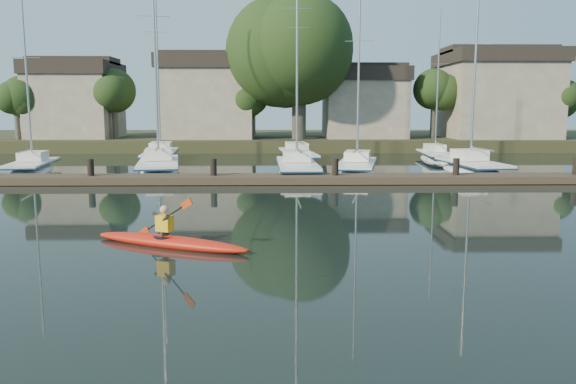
{
  "coord_description": "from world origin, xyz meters",
  "views": [
    {
      "loc": [
        0.15,
        -13.47,
        3.66
      ],
      "look_at": [
        0.46,
        2.93,
        1.2
      ],
      "focal_mm": 35.0,
      "sensor_mm": 36.0,
      "label": 1
    }
  ],
  "objects_px": {
    "sailboat_0": "(32,175)",
    "sailboat_7": "(435,162)",
    "sailboat_5": "(161,163)",
    "sailboat_1": "(159,175)",
    "sailboat_4": "(471,176)",
    "sailboat_2": "(297,177)",
    "dock": "(275,179)",
    "kayak": "(169,239)",
    "sailboat_6": "(298,162)",
    "sailboat_3": "(357,176)"
  },
  "relations": [
    {
      "from": "sailboat_1",
      "to": "sailboat_4",
      "type": "height_order",
      "value": "sailboat_1"
    },
    {
      "from": "sailboat_2",
      "to": "sailboat_7",
      "type": "bearing_deg",
      "value": 37.67
    },
    {
      "from": "sailboat_5",
      "to": "sailboat_0",
      "type": "bearing_deg",
      "value": -135.72
    },
    {
      "from": "sailboat_4",
      "to": "dock",
      "type": "bearing_deg",
      "value": -164.46
    },
    {
      "from": "sailboat_3",
      "to": "sailboat_7",
      "type": "relative_size",
      "value": 1.1
    },
    {
      "from": "sailboat_4",
      "to": "sailboat_7",
      "type": "bearing_deg",
      "value": 83.26
    },
    {
      "from": "kayak",
      "to": "sailboat_4",
      "type": "distance_m",
      "value": 22.19
    },
    {
      "from": "sailboat_1",
      "to": "sailboat_2",
      "type": "height_order",
      "value": "sailboat_2"
    },
    {
      "from": "sailboat_2",
      "to": "sailboat_4",
      "type": "height_order",
      "value": "sailboat_2"
    },
    {
      "from": "sailboat_7",
      "to": "sailboat_4",
      "type": "bearing_deg",
      "value": -86.74
    },
    {
      "from": "kayak",
      "to": "dock",
      "type": "height_order",
      "value": "kayak"
    },
    {
      "from": "sailboat_2",
      "to": "sailboat_4",
      "type": "distance_m",
      "value": 10.07
    },
    {
      "from": "dock",
      "to": "sailboat_5",
      "type": "bearing_deg",
      "value": 123.29
    },
    {
      "from": "sailboat_3",
      "to": "sailboat_6",
      "type": "relative_size",
      "value": 0.81
    },
    {
      "from": "dock",
      "to": "sailboat_0",
      "type": "relative_size",
      "value": 2.99
    },
    {
      "from": "sailboat_0",
      "to": "sailboat_6",
      "type": "height_order",
      "value": "sailboat_6"
    },
    {
      "from": "sailboat_4",
      "to": "sailboat_2",
      "type": "bearing_deg",
      "value": 175.91
    },
    {
      "from": "dock",
      "to": "sailboat_4",
      "type": "bearing_deg",
      "value": 21.14
    },
    {
      "from": "dock",
      "to": "sailboat_2",
      "type": "distance_m",
      "value": 4.32
    },
    {
      "from": "sailboat_0",
      "to": "sailboat_6",
      "type": "distance_m",
      "value": 17.34
    },
    {
      "from": "sailboat_6",
      "to": "dock",
      "type": "bearing_deg",
      "value": -102.15
    },
    {
      "from": "sailboat_5",
      "to": "sailboat_6",
      "type": "relative_size",
      "value": 0.97
    },
    {
      "from": "sailboat_0",
      "to": "sailboat_5",
      "type": "relative_size",
      "value": 0.74
    },
    {
      "from": "kayak",
      "to": "dock",
      "type": "relative_size",
      "value": 0.14
    },
    {
      "from": "dock",
      "to": "sailboat_1",
      "type": "distance_m",
      "value": 8.35
    },
    {
      "from": "sailboat_3",
      "to": "sailboat_5",
      "type": "xyz_separation_m",
      "value": [
        -12.88,
        7.94,
        0.0
      ]
    },
    {
      "from": "kayak",
      "to": "sailboat_3",
      "type": "xyz_separation_m",
      "value": [
        7.45,
        17.29,
        -0.38
      ]
    },
    {
      "from": "dock",
      "to": "sailboat_0",
      "type": "bearing_deg",
      "value": 159.73
    },
    {
      "from": "sailboat_0",
      "to": "sailboat_3",
      "type": "height_order",
      "value": "sailboat_3"
    },
    {
      "from": "sailboat_6",
      "to": "sailboat_7",
      "type": "height_order",
      "value": "sailboat_6"
    },
    {
      "from": "sailboat_5",
      "to": "sailboat_7",
      "type": "bearing_deg",
      "value": -6.26
    },
    {
      "from": "kayak",
      "to": "sailboat_1",
      "type": "distance_m",
      "value": 18.16
    },
    {
      "from": "sailboat_2",
      "to": "sailboat_6",
      "type": "relative_size",
      "value": 0.99
    },
    {
      "from": "sailboat_0",
      "to": "sailboat_7",
      "type": "relative_size",
      "value": 0.97
    },
    {
      "from": "sailboat_0",
      "to": "sailboat_2",
      "type": "relative_size",
      "value": 0.73
    },
    {
      "from": "sailboat_2",
      "to": "sailboat_4",
      "type": "relative_size",
      "value": 1.24
    },
    {
      "from": "sailboat_1",
      "to": "sailboat_7",
      "type": "xyz_separation_m",
      "value": [
        18.2,
        7.51,
        0.03
      ]
    },
    {
      "from": "sailboat_1",
      "to": "sailboat_3",
      "type": "xyz_separation_m",
      "value": [
        11.42,
        -0.43,
        0.01
      ]
    },
    {
      "from": "sailboat_1",
      "to": "sailboat_7",
      "type": "distance_m",
      "value": 19.69
    },
    {
      "from": "sailboat_7",
      "to": "sailboat_0",
      "type": "bearing_deg",
      "value": -159.84
    },
    {
      "from": "kayak",
      "to": "sailboat_6",
      "type": "xyz_separation_m",
      "value": [
        4.34,
        25.33,
        -0.37
      ]
    },
    {
      "from": "kayak",
      "to": "dock",
      "type": "distance_m",
      "value": 13.07
    },
    {
      "from": "sailboat_0",
      "to": "sailboat_3",
      "type": "xyz_separation_m",
      "value": [
        18.83,
        -0.71,
        -0.0
      ]
    },
    {
      "from": "dock",
      "to": "sailboat_0",
      "type": "distance_m",
      "value": 15.07
    },
    {
      "from": "sailboat_1",
      "to": "sailboat_7",
      "type": "relative_size",
      "value": 1.29
    },
    {
      "from": "sailboat_5",
      "to": "sailboat_6",
      "type": "distance_m",
      "value": 9.76
    },
    {
      "from": "sailboat_4",
      "to": "kayak",
      "type": "bearing_deg",
      "value": -134.95
    },
    {
      "from": "sailboat_3",
      "to": "sailboat_7",
      "type": "distance_m",
      "value": 10.43
    },
    {
      "from": "sailboat_3",
      "to": "kayak",
      "type": "bearing_deg",
      "value": -101.45
    },
    {
      "from": "sailboat_2",
      "to": "sailboat_3",
      "type": "xyz_separation_m",
      "value": [
        3.45,
        0.4,
        0.0
      ]
    }
  ]
}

